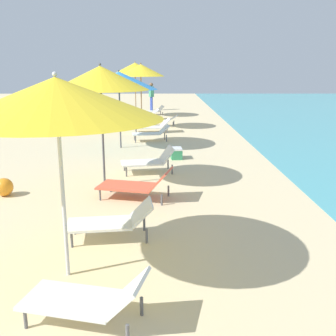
# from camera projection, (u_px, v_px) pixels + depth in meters

# --- Properties ---
(umbrella_third) EXTENTS (2.58, 2.58, 2.65)m
(umbrella_third) POSITION_uv_depth(u_px,v_px,m) (56.00, 98.00, 4.73)
(umbrella_third) COLOR silver
(umbrella_third) RESTS_ON ground
(lounger_third_shoreside) EXTENTS (1.44, 0.76, 0.61)m
(lounger_third_shoreside) POSITION_uv_depth(u_px,v_px,m) (112.00, 221.00, 6.36)
(lounger_third_shoreside) COLOR white
(lounger_third_shoreside) RESTS_ON ground
(lounger_third_inland) EXTENTS (1.45, 0.88, 0.60)m
(lounger_third_inland) POSITION_uv_depth(u_px,v_px,m) (88.00, 298.00, 4.25)
(lounger_third_inland) COLOR white
(lounger_third_inland) RESTS_ON ground
(umbrella_fourth) EXTENTS (2.16, 2.16, 2.79)m
(umbrella_fourth) POSITION_uv_depth(u_px,v_px,m) (100.00, 78.00, 8.70)
(umbrella_fourth) COLOR #4C4C51
(umbrella_fourth) RESTS_ON ground
(lounger_fourth_shoreside) EXTENTS (1.45, 0.91, 0.67)m
(lounger_fourth_shoreside) POSITION_uv_depth(u_px,v_px,m) (149.00, 160.00, 10.37)
(lounger_fourth_shoreside) COLOR white
(lounger_fourth_shoreside) RESTS_ON ground
(lounger_fourth_inland) EXTENTS (1.65, 1.03, 0.66)m
(lounger_fourth_inland) POSITION_uv_depth(u_px,v_px,m) (137.00, 184.00, 8.31)
(lounger_fourth_inland) COLOR #D8593F
(lounger_fourth_inland) RESTS_ON ground
(umbrella_fifth) EXTENTS (2.57, 2.57, 2.62)m
(umbrella_fifth) POSITION_uv_depth(u_px,v_px,m) (119.00, 80.00, 13.11)
(umbrella_fifth) COLOR #4C4C51
(umbrella_fifth) RESTS_ON ground
(lounger_fifth_shoreside) EXTENTS (1.46, 0.76, 0.61)m
(lounger_fifth_shoreside) POSITION_uv_depth(u_px,v_px,m) (152.00, 133.00, 14.79)
(lounger_fifth_shoreside) COLOR white
(lounger_fifth_shoreside) RESTS_ON ground
(umbrella_sixth) EXTENTS (2.07, 2.07, 2.89)m
(umbrella_sixth) POSITION_uv_depth(u_px,v_px,m) (141.00, 70.00, 17.17)
(umbrella_sixth) COLOR olive
(umbrella_sixth) RESTS_ON ground
(lounger_sixth_shoreside) EXTENTS (1.53, 0.71, 0.52)m
(lounger_sixth_shoreside) POSITION_uv_depth(u_px,v_px,m) (162.00, 120.00, 18.63)
(lounger_sixth_shoreside) COLOR white
(lounger_sixth_shoreside) RESTS_ON ground
(lounger_sixth_inland) EXTENTS (1.61, 0.80, 0.59)m
(lounger_sixth_inland) POSITION_uv_depth(u_px,v_px,m) (153.00, 126.00, 16.80)
(lounger_sixth_inland) COLOR white
(lounger_sixth_inland) RESTS_ON ground
(umbrella_farthest) EXTENTS (2.19, 2.19, 3.00)m
(umbrella_farthest) POSITION_uv_depth(u_px,v_px,m) (135.00, 68.00, 21.52)
(umbrella_farthest) COLOR olive
(umbrella_farthest) RESTS_ON ground
(lounger_farthest_shoreside) EXTENTS (1.33, 0.89, 0.53)m
(lounger_farthest_shoreside) POSITION_uv_depth(u_px,v_px,m) (154.00, 111.00, 23.04)
(lounger_farthest_shoreside) COLOR white
(lounger_farthest_shoreside) RESTS_ON ground
(lounger_farthest_inland) EXTENTS (1.48, 0.74, 0.55)m
(lounger_farthest_inland) POSITION_uv_depth(u_px,v_px,m) (146.00, 114.00, 20.98)
(lounger_farthest_inland) COLOR white
(lounger_farthest_inland) RESTS_ON ground
(person_walking_near) EXTENTS (0.42, 0.35, 1.67)m
(person_walking_near) POSITION_uv_depth(u_px,v_px,m) (75.00, 107.00, 17.25)
(person_walking_near) COLOR #D8334C
(person_walking_near) RESTS_ON ground
(person_walking_mid) EXTENTS (0.34, 0.42, 1.75)m
(person_walking_mid) POSITION_uv_depth(u_px,v_px,m) (151.00, 94.00, 25.24)
(person_walking_mid) COLOR #334CB2
(person_walking_mid) RESTS_ON ground
(cooler_box) EXTENTS (0.37, 0.51, 0.33)m
(cooler_box) POSITION_uv_depth(u_px,v_px,m) (176.00, 153.00, 12.01)
(cooler_box) COLOR #338C59
(cooler_box) RESTS_ON ground
(beach_ball) EXTENTS (0.39, 0.39, 0.39)m
(beach_ball) POSITION_uv_depth(u_px,v_px,m) (4.00, 187.00, 8.51)
(beach_ball) COLOR orange
(beach_ball) RESTS_ON ground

